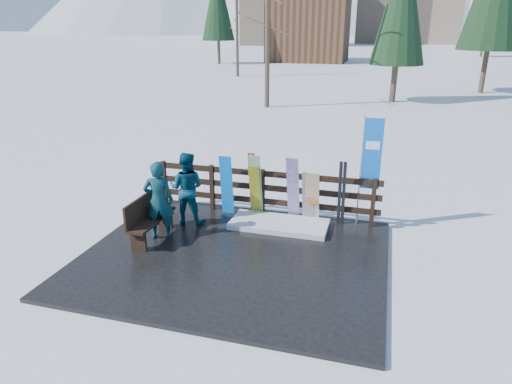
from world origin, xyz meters
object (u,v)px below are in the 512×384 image
(snowboard_3, at_px, (293,189))
(snowboard_2, at_px, (255,191))
(snowboard_5, at_px, (312,198))
(person_back, at_px, (187,188))
(rental_flag, at_px, (369,158))
(snowboard_4, at_px, (309,197))
(snowboard_0, at_px, (227,185))
(snowboard_1, at_px, (256,186))
(person_front, at_px, (159,201))
(bench, at_px, (148,216))

(snowboard_3, bearing_deg, snowboard_2, 180.00)
(snowboard_5, relative_size, person_back, 0.78)
(person_back, bearing_deg, rental_flag, -171.63)
(snowboard_4, relative_size, rental_flag, 0.51)
(rental_flag, height_order, person_back, rental_flag)
(snowboard_0, xyz_separation_m, rental_flag, (3.26, 0.27, 0.86))
(rental_flag, bearing_deg, snowboard_1, -173.90)
(snowboard_0, bearing_deg, snowboard_5, 0.00)
(snowboard_5, bearing_deg, snowboard_0, 180.00)
(snowboard_5, distance_m, person_front, 3.45)
(snowboard_4, distance_m, person_back, 2.82)
(rental_flag, bearing_deg, snowboard_2, -173.96)
(snowboard_0, xyz_separation_m, snowboard_2, (0.71, -0.00, -0.08))
(rental_flag, height_order, person_front, rental_flag)
(snowboard_5, height_order, rental_flag, rental_flag)
(bench, distance_m, snowboard_1, 2.60)
(snowboard_5, relative_size, person_front, 0.77)
(snowboard_2, relative_size, person_front, 0.79)
(snowboard_2, distance_m, snowboard_5, 1.37)
(bench, distance_m, rental_flag, 4.99)
(snowboard_5, bearing_deg, bench, -151.88)
(bench, xyz_separation_m, snowboard_5, (3.25, 1.74, 0.13))
(snowboard_2, relative_size, snowboard_3, 0.82)
(rental_flag, bearing_deg, bench, -155.64)
(snowboard_1, relative_size, snowboard_5, 1.23)
(person_front, bearing_deg, snowboard_4, -172.78)
(snowboard_1, relative_size, snowboard_2, 1.19)
(snowboard_4, distance_m, person_front, 3.38)
(snowboard_0, relative_size, snowboard_5, 1.14)
(snowboard_3, xyz_separation_m, snowboard_5, (0.46, 0.00, -0.16))
(snowboard_4, height_order, snowboard_5, snowboard_5)
(snowboard_1, bearing_deg, person_front, -135.88)
(snowboard_0, height_order, snowboard_4, snowboard_0)
(snowboard_4, relative_size, snowboard_5, 1.00)
(snowboard_4, bearing_deg, person_front, -150.94)
(rental_flag, bearing_deg, snowboard_0, -175.27)
(snowboard_4, xyz_separation_m, snowboard_5, (0.08, 0.00, 0.00))
(snowboard_2, distance_m, person_front, 2.34)
(snowboard_2, relative_size, snowboard_4, 1.04)
(person_back, bearing_deg, person_front, 70.55)
(bench, height_order, snowboard_3, snowboard_3)
(snowboard_1, xyz_separation_m, person_front, (-1.69, -1.64, 0.06))
(snowboard_3, bearing_deg, person_front, -147.53)
(bench, bearing_deg, snowboard_5, 28.12)
(snowboard_1, distance_m, person_front, 2.35)
(snowboard_2, xyz_separation_m, snowboard_4, (1.28, 0.00, -0.02))
(snowboard_1, bearing_deg, snowboard_5, 0.00)
(snowboard_1, relative_size, rental_flag, 0.62)
(snowboard_4, height_order, rental_flag, rental_flag)
(snowboard_2, relative_size, snowboard_5, 1.03)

